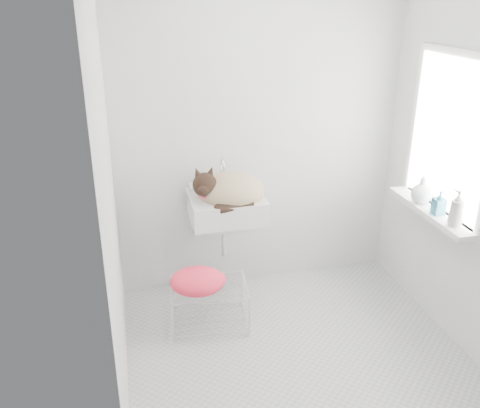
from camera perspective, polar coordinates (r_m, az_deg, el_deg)
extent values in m
cube|color=#B9BBBD|center=(3.63, 6.03, -15.63)|extent=(2.20, 2.00, 0.02)
cube|color=silver|center=(3.93, 2.12, 8.06)|extent=(2.20, 0.02, 2.50)
cube|color=silver|center=(3.54, 24.09, 4.39)|extent=(0.02, 2.00, 2.50)
cube|color=silver|center=(2.86, -14.31, 1.64)|extent=(0.02, 2.00, 2.50)
cube|color=white|center=(3.66, 22.35, 6.86)|extent=(0.01, 0.80, 1.00)
cube|color=white|center=(3.65, 22.15, 6.86)|extent=(0.04, 0.90, 1.10)
cube|color=white|center=(3.77, 20.26, -0.75)|extent=(0.16, 0.88, 0.04)
cube|color=white|center=(3.75, -1.56, 0.89)|extent=(0.53, 0.47, 0.21)
ellipsoid|color=tan|center=(3.73, -1.08, 1.30)|extent=(0.54, 0.48, 0.24)
sphere|color=black|center=(3.59, -3.66, 2.28)|extent=(0.20, 0.20, 0.17)
torus|color=#D62555|center=(3.61, -3.31, 1.53)|extent=(0.18, 0.18, 0.07)
cube|color=beige|center=(3.76, -3.39, -11.15)|extent=(0.55, 0.41, 0.31)
ellipsoid|color=red|center=(3.61, -4.68, -9.15)|extent=(0.42, 0.33, 0.16)
imported|color=silver|center=(3.55, 22.50, -2.20)|extent=(0.10, 0.10, 0.20)
imported|color=teal|center=(3.69, 20.92, -1.04)|extent=(0.08, 0.07, 0.16)
imported|color=white|center=(3.86, 19.24, 0.20)|extent=(0.20, 0.20, 0.19)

